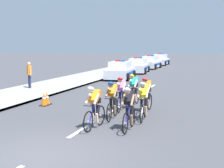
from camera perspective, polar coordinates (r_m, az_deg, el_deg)
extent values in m
plane|color=#424247|center=(8.76, -13.15, -12.62)|extent=(160.00, 160.00, 0.00)
cube|color=gray|center=(23.79, -8.31, 0.31)|extent=(3.89, 60.00, 0.12)
cube|color=#9E9E99|center=(22.99, -4.19, 0.14)|extent=(0.16, 60.00, 0.13)
cube|color=white|center=(10.80, -6.07, -8.57)|extent=(0.14, 1.60, 0.01)
cube|color=white|center=(14.41, 0.77, -4.47)|extent=(0.14, 1.60, 0.01)
cube|color=white|center=(18.18, 4.78, -2.00)|extent=(0.14, 1.60, 0.01)
cube|color=white|center=(22.04, 7.40, -0.38)|extent=(0.14, 1.60, 0.01)
torus|color=black|center=(10.59, -4.35, -6.87)|extent=(0.08, 0.73, 0.72)
cylinder|color=#99999E|center=(10.59, -4.35, -6.87)|extent=(0.06, 0.06, 0.06)
torus|color=black|center=(11.47, -2.10, -5.74)|extent=(0.08, 0.73, 0.72)
cylinder|color=#99999E|center=(11.47, -2.10, -5.74)|extent=(0.06, 0.06, 0.06)
cylinder|color=#1E1E99|center=(10.87, -3.31, -3.59)|extent=(0.07, 0.55, 0.04)
cylinder|color=#1E1E99|center=(10.78, -3.70, -5.44)|extent=(0.07, 0.48, 0.63)
cylinder|color=#1E1E99|center=(11.10, -2.85, -4.95)|extent=(0.04, 0.04, 0.65)
cylinder|color=black|center=(10.56, -4.14, -4.02)|extent=(0.42, 0.05, 0.03)
cube|color=black|center=(11.04, -2.86, -3.20)|extent=(0.11, 0.23, 0.05)
cube|color=orange|center=(10.89, -3.15, -2.28)|extent=(0.31, 0.56, 0.45)
cube|color=black|center=(11.02, -2.89, -3.00)|extent=(0.29, 0.21, 0.18)
cylinder|color=black|center=(11.00, -2.56, -4.84)|extent=(0.12, 0.23, 0.40)
cylinder|color=beige|center=(10.99, -2.73, -6.27)|extent=(0.10, 0.16, 0.36)
cylinder|color=black|center=(11.08, -3.41, -4.76)|extent=(0.12, 0.17, 0.40)
cylinder|color=beige|center=(11.07, -3.58, -6.18)|extent=(0.10, 0.13, 0.36)
cylinder|color=beige|center=(10.64, -2.87, -2.78)|extent=(0.10, 0.40, 0.35)
cylinder|color=beige|center=(10.78, -4.41, -2.66)|extent=(0.10, 0.40, 0.35)
sphere|color=beige|center=(10.58, -3.86, -1.25)|extent=(0.19, 0.19, 0.19)
ellipsoid|color=white|center=(10.57, -3.89, -0.91)|extent=(0.25, 0.33, 0.24)
torus|color=black|center=(10.35, 2.45, -7.20)|extent=(0.08, 0.73, 0.72)
cylinder|color=#99999E|center=(10.35, 2.45, -7.20)|extent=(0.06, 0.06, 0.06)
torus|color=black|center=(11.29, 3.72, -5.96)|extent=(0.08, 0.73, 0.72)
cylinder|color=#99999E|center=(11.29, 3.72, -5.96)|extent=(0.06, 0.06, 0.06)
cylinder|color=#1E1E99|center=(10.65, 3.07, -3.81)|extent=(0.06, 0.55, 0.04)
cylinder|color=#1E1E99|center=(10.56, 2.83, -5.71)|extent=(0.06, 0.48, 0.63)
cylinder|color=#1E1E99|center=(10.91, 3.31, -5.18)|extent=(0.04, 0.04, 0.65)
cylinder|color=black|center=(10.32, 2.61, -4.28)|extent=(0.42, 0.05, 0.03)
cube|color=black|center=(10.84, 3.33, -3.40)|extent=(0.11, 0.22, 0.05)
cube|color=black|center=(10.68, 3.18, -2.47)|extent=(0.30, 0.56, 0.45)
cube|color=black|center=(10.82, 3.32, -3.20)|extent=(0.29, 0.21, 0.18)
cylinder|color=black|center=(10.82, 3.71, -5.06)|extent=(0.12, 0.23, 0.40)
cylinder|color=#9E7051|center=(10.81, 3.60, -6.52)|extent=(0.10, 0.16, 0.36)
cylinder|color=black|center=(10.86, 2.78, -5.01)|extent=(0.12, 0.17, 0.40)
cylinder|color=#9E7051|center=(10.85, 2.67, -6.46)|extent=(0.10, 0.13, 0.36)
cylinder|color=#9E7051|center=(10.45, 3.75, -2.97)|extent=(0.09, 0.40, 0.35)
cylinder|color=#9E7051|center=(10.52, 2.05, -2.89)|extent=(0.09, 0.40, 0.35)
sphere|color=#9E7051|center=(10.36, 2.80, -1.43)|extent=(0.19, 0.19, 0.19)
ellipsoid|color=white|center=(10.34, 2.78, -1.08)|extent=(0.24, 0.32, 0.24)
torus|color=black|center=(11.91, -0.51, -5.24)|extent=(0.10, 0.73, 0.72)
cylinder|color=#99999E|center=(11.91, -0.51, -5.24)|extent=(0.06, 0.06, 0.06)
torus|color=black|center=(12.86, 0.65, -4.29)|extent=(0.10, 0.73, 0.72)
cylinder|color=#99999E|center=(12.86, 0.65, -4.29)|extent=(0.06, 0.06, 0.06)
cylinder|color=black|center=(12.23, 0.03, -2.33)|extent=(0.08, 0.55, 0.04)
cylinder|color=black|center=(12.13, -0.18, -3.98)|extent=(0.08, 0.48, 0.63)
cylinder|color=black|center=(12.48, 0.26, -3.56)|extent=(0.04, 0.04, 0.65)
cylinder|color=black|center=(11.90, -0.39, -2.70)|extent=(0.42, 0.06, 0.03)
cube|color=black|center=(12.42, 0.26, -2.00)|extent=(0.12, 0.23, 0.05)
cube|color=orange|center=(12.27, 0.12, -1.17)|extent=(0.32, 0.57, 0.44)
cube|color=black|center=(12.40, 0.25, -1.82)|extent=(0.30, 0.22, 0.18)
cylinder|color=black|center=(12.39, 0.60, -3.45)|extent=(0.13, 0.23, 0.40)
cylinder|color=#9E7051|center=(12.37, 0.51, -4.71)|extent=(0.10, 0.16, 0.36)
cylinder|color=black|center=(12.44, -0.21, -3.41)|extent=(0.12, 0.18, 0.40)
cylinder|color=#9E7051|center=(12.41, -0.30, -4.67)|extent=(0.10, 0.13, 0.36)
cylinder|color=#9E7051|center=(12.03, 0.60, -1.58)|extent=(0.11, 0.41, 0.35)
cylinder|color=#9E7051|center=(12.11, -0.87, -1.52)|extent=(0.11, 0.41, 0.35)
sphere|color=#9E7051|center=(11.95, -0.24, -0.24)|extent=(0.19, 0.19, 0.19)
ellipsoid|color=blue|center=(11.93, -0.25, 0.06)|extent=(0.26, 0.33, 0.24)
torus|color=black|center=(11.78, 5.41, -5.41)|extent=(0.11, 0.73, 0.72)
cylinder|color=#99999E|center=(11.78, 5.41, -5.41)|extent=(0.07, 0.07, 0.06)
torus|color=black|center=(12.75, 6.10, -4.44)|extent=(0.11, 0.73, 0.72)
cylinder|color=#99999E|center=(12.75, 6.10, -4.44)|extent=(0.07, 0.07, 0.06)
cylinder|color=white|center=(12.11, 5.77, -2.47)|extent=(0.09, 0.55, 0.04)
cylinder|color=white|center=(12.00, 5.63, -4.13)|extent=(0.08, 0.48, 0.63)
cylinder|color=white|center=(12.36, 5.89, -3.70)|extent=(0.04, 0.04, 0.65)
cylinder|color=black|center=(11.77, 5.52, -2.85)|extent=(0.42, 0.07, 0.03)
cube|color=black|center=(12.30, 5.91, -2.13)|extent=(0.12, 0.23, 0.05)
cube|color=yellow|center=(12.15, 5.84, -1.29)|extent=(0.33, 0.56, 0.47)
cube|color=black|center=(12.28, 5.90, -1.95)|extent=(0.30, 0.22, 0.18)
cylinder|color=black|center=(12.28, 6.27, -3.59)|extent=(0.13, 0.23, 0.40)
cylinder|color=tan|center=(12.26, 6.20, -4.87)|extent=(0.10, 0.16, 0.36)
cylinder|color=black|center=(12.31, 5.43, -3.55)|extent=(0.12, 0.18, 0.40)
cylinder|color=tan|center=(12.28, 5.36, -4.83)|extent=(0.10, 0.13, 0.36)
cylinder|color=tan|center=(11.92, 6.44, -1.71)|extent=(0.11, 0.41, 0.35)
cylinder|color=tan|center=(11.97, 4.92, -1.66)|extent=(0.11, 0.41, 0.35)
sphere|color=tan|center=(11.82, 5.64, -0.36)|extent=(0.19, 0.19, 0.19)
ellipsoid|color=white|center=(11.80, 5.64, -0.05)|extent=(0.26, 0.33, 0.24)
torus|color=black|center=(13.44, 1.27, -3.78)|extent=(0.10, 0.73, 0.72)
cylinder|color=#99999E|center=(13.44, 1.27, -3.78)|extent=(0.06, 0.06, 0.06)
torus|color=black|center=(14.40, 2.18, -3.03)|extent=(0.10, 0.73, 0.72)
cylinder|color=#99999E|center=(14.40, 2.18, -3.03)|extent=(0.06, 0.06, 0.06)
cylinder|color=#1E1E99|center=(13.78, 1.71, -1.23)|extent=(0.08, 0.55, 0.04)
cylinder|color=#1E1E99|center=(13.67, 1.54, -2.68)|extent=(0.08, 0.48, 0.63)
cylinder|color=#1E1E99|center=(14.03, 1.88, -2.34)|extent=(0.04, 0.04, 0.65)
cylinder|color=black|center=(13.45, 1.38, -1.53)|extent=(0.42, 0.06, 0.03)
cube|color=black|center=(13.97, 1.89, -0.95)|extent=(0.12, 0.23, 0.05)
cube|color=pink|center=(13.82, 1.78, -0.20)|extent=(0.33, 0.57, 0.44)
cube|color=black|center=(13.96, 1.88, -0.79)|extent=(0.30, 0.22, 0.18)
cylinder|color=black|center=(13.94, 2.19, -2.23)|extent=(0.13, 0.23, 0.40)
cylinder|color=beige|center=(13.91, 2.12, -3.36)|extent=(0.10, 0.16, 0.36)
cylinder|color=black|center=(13.98, 1.47, -2.20)|extent=(0.12, 0.18, 0.40)
cylinder|color=beige|center=(13.95, 1.39, -3.32)|extent=(0.10, 0.13, 0.36)
cylinder|color=beige|center=(13.59, 2.24, -0.55)|extent=(0.11, 0.41, 0.35)
cylinder|color=beige|center=(13.66, 0.93, -0.50)|extent=(0.11, 0.41, 0.35)
sphere|color=beige|center=(13.50, 1.50, 0.65)|extent=(0.19, 0.19, 0.19)
ellipsoid|color=red|center=(13.48, 1.50, 0.92)|extent=(0.26, 0.33, 0.24)
torus|color=black|center=(13.23, 5.70, -3.99)|extent=(0.09, 0.73, 0.72)
cylinder|color=#99999E|center=(13.23, 5.70, -3.99)|extent=(0.06, 0.06, 0.06)
torus|color=black|center=(14.17, 6.88, -3.24)|extent=(0.09, 0.73, 0.72)
cylinder|color=#99999E|center=(14.17, 6.88, -3.24)|extent=(0.06, 0.06, 0.06)
cylinder|color=#1E1E99|center=(13.56, 6.28, -1.41)|extent=(0.07, 0.55, 0.04)
cylinder|color=#1E1E99|center=(13.45, 6.05, -2.88)|extent=(0.07, 0.48, 0.63)
cylinder|color=#1E1E99|center=(13.80, 6.50, -2.54)|extent=(0.04, 0.04, 0.65)
cylinder|color=black|center=(13.23, 5.85, -1.71)|extent=(0.42, 0.05, 0.03)
cube|color=black|center=(13.75, 6.52, -1.13)|extent=(0.11, 0.23, 0.05)
cube|color=orange|center=(13.60, 6.38, -0.37)|extent=(0.31, 0.56, 0.45)
cube|color=black|center=(13.73, 6.51, -0.97)|extent=(0.29, 0.22, 0.18)
cylinder|color=black|center=(13.71, 6.79, -2.44)|extent=(0.12, 0.23, 0.40)
cylinder|color=tan|center=(13.69, 6.68, -3.58)|extent=(0.10, 0.16, 0.36)
cylinder|color=black|center=(13.76, 6.07, -2.39)|extent=(0.12, 0.17, 0.40)
cylinder|color=tan|center=(13.73, 5.96, -3.53)|extent=(0.10, 0.13, 0.36)
cylinder|color=tan|center=(13.36, 6.78, -0.73)|extent=(0.10, 0.40, 0.35)
cylinder|color=tan|center=(13.45, 5.47, -0.66)|extent=(0.10, 0.40, 0.35)
sphere|color=tan|center=(13.28, 6.04, 0.50)|extent=(0.19, 0.19, 0.19)
ellipsoid|color=red|center=(13.27, 6.03, 0.77)|extent=(0.25, 0.33, 0.24)
torus|color=black|center=(14.66, 3.36, -2.85)|extent=(0.09, 0.73, 0.72)
cylinder|color=#99999E|center=(14.66, 3.36, -2.85)|extent=(0.06, 0.06, 0.06)
torus|color=black|center=(15.59, 4.59, -2.24)|extent=(0.09, 0.73, 0.72)
cylinder|color=#99999E|center=(15.59, 4.59, -2.24)|extent=(0.06, 0.06, 0.06)
cylinder|color=#B21919|center=(14.99, 3.95, -0.54)|extent=(0.07, 0.55, 0.04)
cylinder|color=#B21919|center=(14.88, 3.72, -1.86)|extent=(0.07, 0.48, 0.63)
cylinder|color=#B21919|center=(15.23, 4.18, -1.58)|extent=(0.04, 0.04, 0.65)
cylinder|color=black|center=(14.67, 3.50, -0.79)|extent=(0.42, 0.05, 0.03)
cube|color=black|center=(15.18, 4.20, -0.29)|extent=(0.11, 0.23, 0.05)
cube|color=#19B2B7|center=(15.03, 4.05, 0.40)|extent=(0.31, 0.56, 0.45)
cube|color=black|center=(15.16, 4.19, -0.15)|extent=(0.29, 0.22, 0.18)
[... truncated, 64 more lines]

